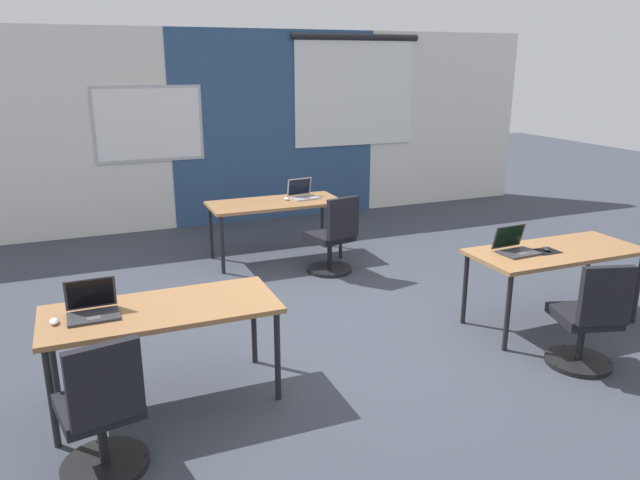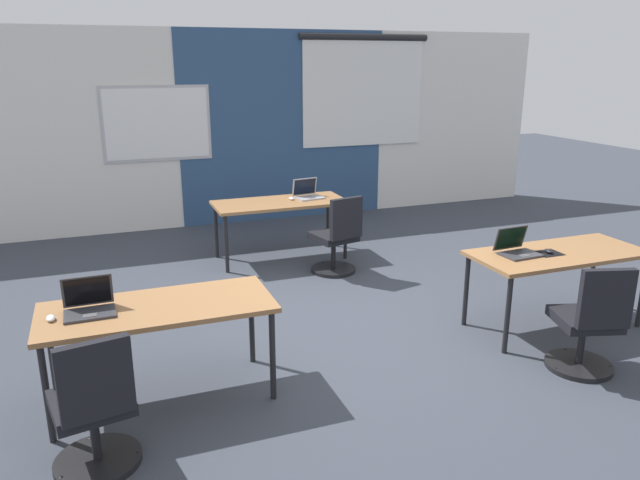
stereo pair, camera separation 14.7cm
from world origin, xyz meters
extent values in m
plane|color=#383D47|center=(0.00, 0.00, 0.00)|extent=(24.00, 24.00, 0.00)
cube|color=silver|center=(0.00, 4.20, 1.40)|extent=(10.00, 0.20, 2.80)
cube|color=#2D4C75|center=(0.67, 4.09, 1.40)|extent=(3.15, 0.01, 2.80)
cube|color=#B7B7BC|center=(-1.19, 4.09, 1.52)|extent=(1.48, 0.02, 1.04)
cube|color=white|center=(-1.19, 4.08, 1.52)|extent=(1.40, 0.02, 0.96)
cube|color=white|center=(1.95, 4.08, 1.86)|extent=(2.00, 0.02, 1.58)
cylinder|color=black|center=(1.95, 4.08, 2.70)|extent=(2.10, 0.10, 0.10)
cube|color=olive|center=(-1.75, -0.60, 0.70)|extent=(1.60, 0.70, 0.04)
cylinder|color=black|center=(-2.49, -0.90, 0.34)|extent=(0.04, 0.04, 0.68)
cylinder|color=black|center=(-1.01, -0.90, 0.34)|extent=(0.04, 0.04, 0.68)
cylinder|color=black|center=(-2.49, -0.30, 0.34)|extent=(0.04, 0.04, 0.68)
cylinder|color=black|center=(-1.01, -0.30, 0.34)|extent=(0.04, 0.04, 0.68)
cube|color=olive|center=(1.75, -0.60, 0.70)|extent=(1.60, 0.70, 0.04)
cylinder|color=black|center=(1.01, -0.90, 0.34)|extent=(0.04, 0.04, 0.68)
cylinder|color=black|center=(1.01, -0.30, 0.34)|extent=(0.04, 0.04, 0.68)
cylinder|color=black|center=(2.49, -0.30, 0.34)|extent=(0.04, 0.04, 0.68)
cube|color=olive|center=(0.00, 2.20, 0.70)|extent=(1.60, 0.70, 0.04)
cylinder|color=black|center=(-0.74, 1.90, 0.34)|extent=(0.04, 0.04, 0.68)
cylinder|color=black|center=(0.74, 1.90, 0.34)|extent=(0.04, 0.04, 0.68)
cylinder|color=black|center=(-0.74, 2.50, 0.34)|extent=(0.04, 0.04, 0.68)
cylinder|color=black|center=(0.74, 2.50, 0.34)|extent=(0.04, 0.04, 0.68)
cube|color=#333338|center=(-2.19, -0.61, 0.73)|extent=(0.33, 0.24, 0.02)
cube|color=#4C4C4F|center=(-2.19, -0.66, 0.74)|extent=(0.09, 0.06, 0.00)
cube|color=#333338|center=(-2.19, -0.48, 0.85)|extent=(0.33, 0.05, 0.22)
cube|color=black|center=(-2.19, -0.48, 0.85)|extent=(0.30, 0.04, 0.19)
ellipsoid|color=silver|center=(-2.43, -0.61, 0.74)|extent=(0.06, 0.10, 0.03)
cylinder|color=black|center=(-2.22, -1.24, 0.02)|extent=(0.52, 0.52, 0.04)
cylinder|color=black|center=(-2.22, -1.24, 0.21)|extent=(0.06, 0.06, 0.34)
cube|color=black|center=(-2.22, -1.24, 0.42)|extent=(0.52, 0.52, 0.08)
cube|color=black|center=(-2.18, -1.48, 0.69)|extent=(0.40, 0.13, 0.46)
sphere|color=black|center=(-2.27, -1.01, 0.02)|extent=(0.04, 0.04, 0.04)
sphere|color=black|center=(-1.99, -1.27, 0.02)|extent=(0.04, 0.04, 0.04)
sphere|color=black|center=(-2.43, -1.35, 0.02)|extent=(0.04, 0.04, 0.04)
cube|color=#333338|center=(1.35, -0.57, 0.73)|extent=(0.34, 0.25, 0.02)
cube|color=#4C4C4F|center=(1.35, -0.63, 0.74)|extent=(0.09, 0.07, 0.00)
cube|color=#333338|center=(1.34, -0.43, 0.84)|extent=(0.33, 0.08, 0.22)
cube|color=black|center=(1.34, -0.44, 0.85)|extent=(0.30, 0.07, 0.19)
cube|color=black|center=(1.63, -0.61, 0.72)|extent=(0.22, 0.19, 0.00)
ellipsoid|color=black|center=(1.63, -0.61, 0.74)|extent=(0.07, 0.11, 0.03)
cylinder|color=black|center=(1.41, -1.32, 0.02)|extent=(0.52, 0.52, 0.04)
cylinder|color=black|center=(1.41, -1.32, 0.21)|extent=(0.06, 0.06, 0.34)
cube|color=black|center=(1.41, -1.32, 0.42)|extent=(0.55, 0.55, 0.08)
cube|color=black|center=(1.34, -1.56, 0.69)|extent=(0.40, 0.17, 0.46)
sphere|color=black|center=(1.47, -1.10, 0.02)|extent=(0.04, 0.04, 0.04)
sphere|color=black|center=(1.60, -1.45, 0.02)|extent=(0.04, 0.04, 0.04)
sphere|color=black|center=(1.17, -1.33, 0.02)|extent=(0.04, 0.04, 0.04)
cube|color=#9E9EA3|center=(0.39, 2.22, 0.73)|extent=(0.36, 0.28, 0.02)
cube|color=#4C4C4F|center=(0.40, 2.17, 0.74)|extent=(0.10, 0.07, 0.00)
cube|color=#9E9EA3|center=(0.37, 2.36, 0.85)|extent=(0.33, 0.10, 0.22)
cube|color=black|center=(0.37, 2.35, 0.85)|extent=(0.30, 0.09, 0.19)
ellipsoid|color=silver|center=(0.16, 2.23, 0.74)|extent=(0.06, 0.10, 0.03)
cylinder|color=black|center=(0.43, 1.51, 0.02)|extent=(0.52, 0.52, 0.04)
cylinder|color=black|center=(0.43, 1.51, 0.21)|extent=(0.06, 0.06, 0.34)
cube|color=black|center=(0.43, 1.51, 0.42)|extent=(0.52, 0.52, 0.08)
cube|color=black|center=(0.48, 1.27, 0.69)|extent=(0.40, 0.14, 0.46)
sphere|color=black|center=(0.38, 1.74, 0.02)|extent=(0.04, 0.04, 0.04)
sphere|color=black|center=(0.66, 1.49, 0.02)|extent=(0.04, 0.04, 0.04)
sphere|color=black|center=(0.22, 1.39, 0.02)|extent=(0.04, 0.04, 0.04)
camera|label=1|loc=(-2.20, -4.59, 2.36)|focal=33.81mm
camera|label=2|loc=(-2.06, -4.65, 2.36)|focal=33.81mm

